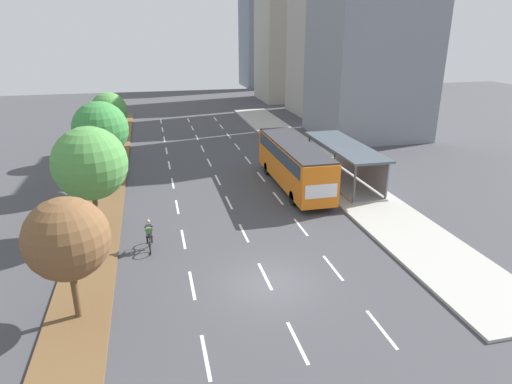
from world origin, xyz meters
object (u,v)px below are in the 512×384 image
object	(u,v)px
bus	(294,160)
median_tree_fourth	(109,111)
median_tree_second	(90,164)
median_tree_third	(100,129)
bus_shelter	(347,159)
median_tree_nearest	(67,239)
cyclist	(149,236)

from	to	relation	value
bus	median_tree_fourth	distance (m)	17.36
median_tree_second	median_tree_third	world-z (taller)	median_tree_third
median_tree_second	median_tree_fourth	bearing A→B (deg)	90.24
bus_shelter	median_tree_fourth	world-z (taller)	median_tree_fourth
median_tree_nearest	median_tree_second	distance (m)	8.07
bus	median_tree_third	distance (m)	13.99
median_tree_third	median_tree_fourth	distance (m)	8.04
median_tree_fourth	cyclist	bearing A→B (deg)	-81.09
cyclist	median_tree_second	size ratio (longest dim) A/B	0.29
cyclist	median_tree_nearest	size ratio (longest dim) A/B	0.35
median_tree_fourth	bus_shelter	bearing A→B (deg)	-30.86
median_tree_second	median_tree_third	xyz separation A→B (m)	(-0.10, 8.04, 0.21)
bus	median_tree_fourth	xyz separation A→B (m)	(-13.49, 10.66, 2.39)
median_tree_second	median_tree_nearest	bearing A→B (deg)	-90.71
bus	median_tree_second	bearing A→B (deg)	-158.01
median_tree_nearest	median_tree_fourth	bearing A→B (deg)	89.93
median_tree_fourth	bus	bearing A→B (deg)	-38.33
bus_shelter	cyclist	distance (m)	16.88
cyclist	median_tree_fourth	distance (m)	19.13
median_tree_third	median_tree_fourth	size ratio (longest dim) A/B	1.07
median_tree_nearest	median_tree_second	bearing A→B (deg)	89.29
cyclist	median_tree_third	xyz separation A→B (m)	(-2.94, 10.51, 3.73)
median_tree_nearest	bus	bearing A→B (deg)	44.87
cyclist	median_tree_third	distance (m)	11.53
bus	median_tree_nearest	world-z (taller)	median_tree_nearest
median_tree_second	median_tree_third	size ratio (longest dim) A/B	0.98
median_tree_fourth	median_tree_nearest	bearing A→B (deg)	-90.07
bus_shelter	median_tree_fourth	xyz separation A→B (m)	(-17.77, 10.62, 2.59)
median_tree_third	bus	bearing A→B (deg)	-10.97
median_tree_second	median_tree_fourth	size ratio (longest dim) A/B	1.05
median_tree_nearest	median_tree_second	size ratio (longest dim) A/B	0.83
bus_shelter	median_tree_fourth	distance (m)	20.86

